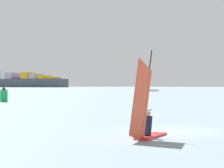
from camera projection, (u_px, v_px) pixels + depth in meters
The scene contains 5 objects.
ground_plane at pixel (175, 131), 22.95m from camera, with size 4000.00×4000.00×0.00m, color gray.
windsurfer at pixel (146, 118), 19.59m from camera, with size 2.82×3.32×4.37m.
cargo_ship at pixel (23, 81), 664.62m from camera, with size 135.42×104.51×41.38m.
channel_buoy at pixel (4, 95), 64.17m from camera, with size 1.14×1.14×2.35m.
small_sailboat at pixel (148, 90), 184.18m from camera, with size 8.69×8.15×10.39m.
Camera 1 is at (-8.68, -21.54, 2.50)m, focal length 66.89 mm.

